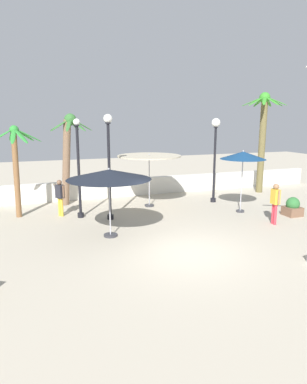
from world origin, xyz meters
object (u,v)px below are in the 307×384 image
at_px(guest_0, 60,194).
at_px(guest_1, 275,200).
at_px(lamp_post_2, 79,166).
at_px(lamp_post_3, 215,146).
at_px(patio_umbrella_0, 109,175).
at_px(patio_umbrella_2, 149,158).
at_px(palm_tree_1, 263,132).
at_px(palm_tree_2, 68,149).
at_px(lamp_post_1, 109,157).
at_px(planter, 293,207).
at_px(patio_umbrella_1, 243,156).
at_px(palm_tree_0, 16,158).

xyz_separation_m(guest_0, guest_1, (8.18, -4.23, 0.04)).
distance_m(lamp_post_2, guest_1, 8.35).
relative_size(lamp_post_3, guest_1, 2.53).
distance_m(patio_umbrella_0, patio_umbrella_2, 4.72).
xyz_separation_m(palm_tree_1, palm_tree_2, (-10.93, 0.76, -0.72)).
height_order(lamp_post_3, guest_0, lamp_post_3).
xyz_separation_m(lamp_post_1, planter, (7.84, -2.20, -2.32)).
xyz_separation_m(palm_tree_2, guest_0, (-0.65, -2.11, -1.82)).
height_order(palm_tree_2, guest_1, palm_tree_2).
relative_size(palm_tree_1, lamp_post_2, 1.34).
bearing_deg(planter, lamp_post_1, 164.34).
relative_size(guest_0, planter, 1.94).
xyz_separation_m(patio_umbrella_0, lamp_post_1, (0.49, 2.19, 0.39)).
height_order(guest_0, planter, guest_0).
distance_m(patio_umbrella_1, patio_umbrella_2, 4.41).
height_order(patio_umbrella_0, guest_0, patio_umbrella_0).
distance_m(lamp_post_1, lamp_post_3, 5.95).
bearing_deg(lamp_post_2, guest_0, 147.89).
height_order(palm_tree_0, palm_tree_1, palm_tree_1).
xyz_separation_m(patio_umbrella_2, guest_0, (-4.31, -0.35, -1.43)).
distance_m(palm_tree_2, lamp_post_3, 7.41).
bearing_deg(guest_1, patio_umbrella_2, 130.22).
bearing_deg(lamp_post_2, patio_umbrella_1, -12.68).
xyz_separation_m(palm_tree_2, lamp_post_3, (7.12, -2.03, 0.12)).
xyz_separation_m(palm_tree_0, planter, (11.54, -3.94, -2.24)).
relative_size(palm_tree_2, guest_1, 2.66).
xyz_separation_m(patio_umbrella_0, palm_tree_2, (-0.84, 5.55, 0.50)).
bearing_deg(patio_umbrella_0, palm_tree_1, 25.37).
xyz_separation_m(guest_1, planter, (1.64, 0.79, -0.65)).
bearing_deg(guest_1, palm_tree_0, 154.49).
height_order(patio_umbrella_2, planter, patio_umbrella_2).
relative_size(palm_tree_2, guest_0, 2.76).
bearing_deg(lamp_post_2, palm_tree_0, 158.34).
relative_size(patio_umbrella_1, guest_1, 1.69).
bearing_deg(patio_umbrella_2, lamp_post_3, -4.39).
bearing_deg(lamp_post_1, guest_1, -25.69).
bearing_deg(patio_umbrella_0, patio_umbrella_2, 53.20).
bearing_deg(lamp_post_2, palm_tree_1, 9.79).
bearing_deg(guest_1, lamp_post_1, 154.31).
height_order(lamp_post_2, guest_0, lamp_post_2).
relative_size(patio_umbrella_0, guest_0, 1.85).
distance_m(lamp_post_3, guest_0, 8.01).
distance_m(lamp_post_2, lamp_post_3, 7.02).
distance_m(lamp_post_1, planter, 8.47).
bearing_deg(lamp_post_3, lamp_post_2, -175.19).
xyz_separation_m(lamp_post_1, guest_0, (-1.98, 1.24, -1.71)).
relative_size(palm_tree_0, planter, 4.72).
height_order(patio_umbrella_0, lamp_post_1, lamp_post_1).
distance_m(lamp_post_1, lamp_post_2, 1.45).
bearing_deg(lamp_post_3, guest_0, -179.40).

